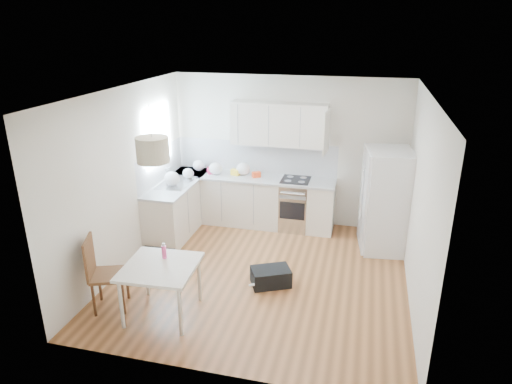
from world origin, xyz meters
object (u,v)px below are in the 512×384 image
at_px(dining_table, 160,271).
at_px(dining_chair, 109,273).
at_px(gym_bag, 271,277).
at_px(refrigerator, 386,201).

bearing_deg(dining_table, dining_chair, 179.16).
bearing_deg(gym_bag, dining_table, -165.64).
height_order(refrigerator, dining_table, refrigerator).
xyz_separation_m(refrigerator, dining_table, (-2.76, -2.60, -0.21)).
bearing_deg(refrigerator, gym_bag, -141.83).
distance_m(refrigerator, dining_chair, 4.38).
distance_m(dining_chair, gym_bag, 2.22).
relative_size(dining_chair, gym_bag, 1.87).
height_order(dining_table, gym_bag, dining_table).
bearing_deg(gym_bag, dining_chair, -177.36).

